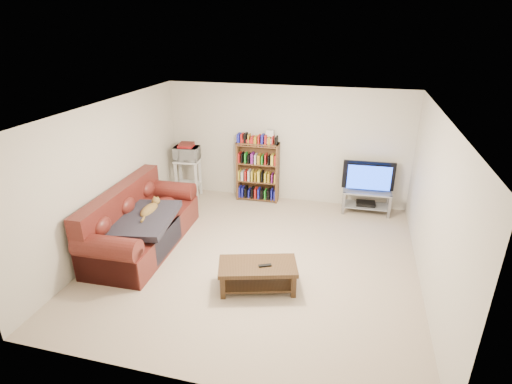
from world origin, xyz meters
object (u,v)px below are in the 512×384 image
(bookshelf, at_px, (258,171))
(sofa, at_px, (139,226))
(tv_stand, at_px, (366,198))
(coffee_table, at_px, (258,272))

(bookshelf, bearing_deg, sofa, -123.61)
(tv_stand, bearing_deg, bookshelf, 175.66)
(sofa, bearing_deg, tv_stand, 29.40)
(coffee_table, distance_m, bookshelf, 3.14)
(coffee_table, xyz_separation_m, tv_stand, (1.48, 2.95, 0.04))
(sofa, height_order, bookshelf, bookshelf)
(coffee_table, height_order, tv_stand, tv_stand)
(coffee_table, distance_m, tv_stand, 3.30)
(coffee_table, xyz_separation_m, bookshelf, (-0.76, 3.02, 0.38))
(sofa, relative_size, tv_stand, 2.56)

